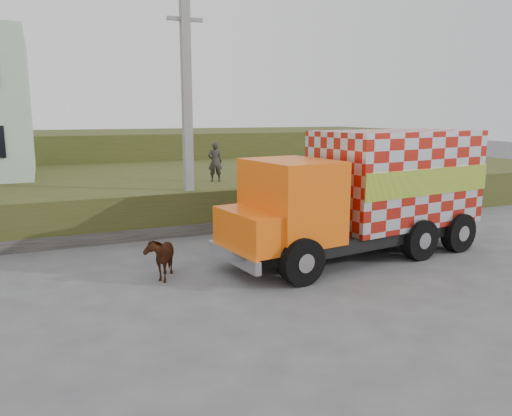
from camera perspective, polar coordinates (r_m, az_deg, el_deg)
name	(u,v)px	position (r m, az deg, el deg)	size (l,w,h in m)	color
ground	(270,264)	(14.05, 1.57, -6.40)	(120.00, 120.00, 0.00)	#474749
embankment	(179,189)	(23.14, -8.82, 2.16)	(40.00, 12.00, 1.50)	#304316
embankment_far	(133,154)	(34.75, -13.84, 6.03)	(40.00, 12.00, 3.00)	#304316
retaining_strip	(165,232)	(17.24, -10.39, -2.66)	(16.00, 0.50, 0.40)	#595651
utility_pole	(187,116)	(17.42, -7.86, 10.41)	(1.20, 0.30, 8.00)	gray
cargo_truck	(368,192)	(15.00, 12.71, 1.80)	(8.45, 3.80, 3.65)	black
cow	(160,256)	(12.99, -10.88, -5.42)	(0.61, 1.34, 1.13)	#38140E
pedestrian	(215,162)	(19.77, -4.70, 5.28)	(0.57, 0.37, 1.56)	#32302C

